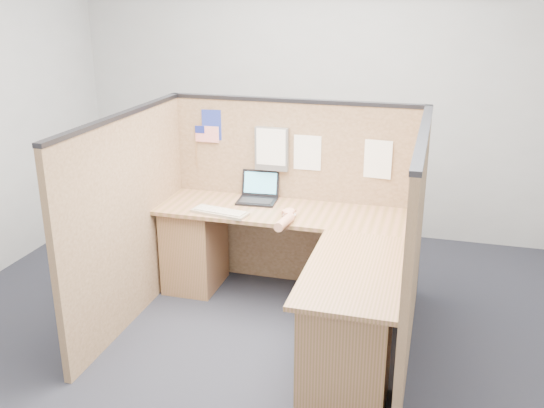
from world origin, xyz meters
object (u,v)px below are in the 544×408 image
(l_desk, at_px, (295,275))
(keyboard, at_px, (220,212))
(laptop, at_px, (259,193))
(mouse, at_px, (289,214))

(l_desk, xyz_separation_m, keyboard, (-0.63, 0.19, 0.35))
(laptop, height_order, keyboard, laptop)
(l_desk, distance_m, keyboard, 0.74)
(l_desk, bearing_deg, mouse, 113.03)
(l_desk, relative_size, mouse, 18.79)
(keyboard, bearing_deg, l_desk, -6.41)
(keyboard, xyz_separation_m, mouse, (0.52, 0.07, 0.01))
(laptop, relative_size, keyboard, 0.70)
(keyboard, relative_size, mouse, 4.40)
(laptop, distance_m, keyboard, 0.43)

